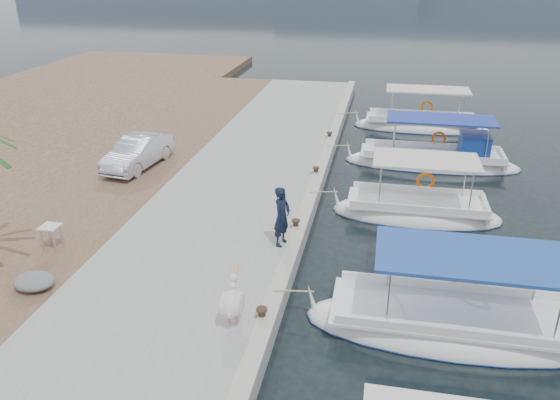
{
  "coord_description": "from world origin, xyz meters",
  "views": [
    {
      "loc": [
        2.2,
        -14.24,
        8.59
      ],
      "look_at": [
        -1.0,
        2.14,
        1.2
      ],
      "focal_mm": 35.0,
      "sensor_mm": 36.0,
      "label": 1
    }
  ],
  "objects_px": {
    "fishing_caique_c": "(416,213)",
    "pelican": "(232,302)",
    "fishing_caique_b": "(452,327)",
    "fisherman": "(282,216)",
    "fishing_caique_e": "(421,127)",
    "parked_car": "(138,152)",
    "fishing_caique_d": "(434,162)"
  },
  "relations": [
    {
      "from": "fishing_caique_d",
      "to": "fishing_caique_e",
      "type": "height_order",
      "value": "same"
    },
    {
      "from": "fishing_caique_c",
      "to": "pelican",
      "type": "xyz_separation_m",
      "value": [
        -4.64,
        -8.02,
        0.96
      ]
    },
    {
      "from": "pelican",
      "to": "fishing_caique_c",
      "type": "bearing_deg",
      "value": 59.96
    },
    {
      "from": "fisherman",
      "to": "fishing_caique_c",
      "type": "bearing_deg",
      "value": -28.6
    },
    {
      "from": "fishing_caique_e",
      "to": "pelican",
      "type": "bearing_deg",
      "value": -105.07
    },
    {
      "from": "parked_car",
      "to": "fishing_caique_c",
      "type": "bearing_deg",
      "value": -0.99
    },
    {
      "from": "fishing_caique_c",
      "to": "parked_car",
      "type": "xyz_separation_m",
      "value": [
        -11.48,
        1.69,
        1.02
      ]
    },
    {
      "from": "fisherman",
      "to": "parked_car",
      "type": "height_order",
      "value": "fisherman"
    },
    {
      "from": "fishing_caique_c",
      "to": "fishing_caique_e",
      "type": "relative_size",
      "value": 0.83
    },
    {
      "from": "fishing_caique_b",
      "to": "fisherman",
      "type": "height_order",
      "value": "fisherman"
    },
    {
      "from": "fishing_caique_c",
      "to": "parked_car",
      "type": "distance_m",
      "value": 11.65
    },
    {
      "from": "fishing_caique_e",
      "to": "parked_car",
      "type": "distance_m",
      "value": 15.59
    },
    {
      "from": "fishing_caique_b",
      "to": "parked_car",
      "type": "relative_size",
      "value": 1.9
    },
    {
      "from": "fishing_caique_e",
      "to": "parked_car",
      "type": "relative_size",
      "value": 1.87
    },
    {
      "from": "fishing_caique_e",
      "to": "fishing_caique_c",
      "type": "bearing_deg",
      "value": -93.06
    },
    {
      "from": "fishing_caique_b",
      "to": "fisherman",
      "type": "xyz_separation_m",
      "value": [
        -4.9,
        2.81,
        1.32
      ]
    },
    {
      "from": "pelican",
      "to": "fisherman",
      "type": "distance_m",
      "value": 4.16
    },
    {
      "from": "fisherman",
      "to": "parked_car",
      "type": "relative_size",
      "value": 0.48
    },
    {
      "from": "fishing_caique_b",
      "to": "fishing_caique_c",
      "type": "height_order",
      "value": "same"
    },
    {
      "from": "fishing_caique_d",
      "to": "fisherman",
      "type": "distance_m",
      "value": 10.86
    },
    {
      "from": "fishing_caique_c",
      "to": "fisherman",
      "type": "distance_m",
      "value": 5.89
    },
    {
      "from": "fisherman",
      "to": "fishing_caique_e",
      "type": "bearing_deg",
      "value": 1.26
    },
    {
      "from": "fishing_caique_c",
      "to": "fisherman",
      "type": "height_order",
      "value": "fisherman"
    },
    {
      "from": "fishing_caique_b",
      "to": "fishing_caique_e",
      "type": "xyz_separation_m",
      "value": [
        -0.06,
        18.19,
        0.0
      ]
    },
    {
      "from": "fishing_caique_c",
      "to": "fisherman",
      "type": "relative_size",
      "value": 3.21
    },
    {
      "from": "fishing_caique_d",
      "to": "parked_car",
      "type": "height_order",
      "value": "fishing_caique_d"
    },
    {
      "from": "fishing_caique_d",
      "to": "fishing_caique_e",
      "type": "xyz_separation_m",
      "value": [
        -0.34,
        5.91,
        -0.06
      ]
    },
    {
      "from": "fishing_caique_c",
      "to": "pelican",
      "type": "relative_size",
      "value": 4.14
    },
    {
      "from": "pelican",
      "to": "parked_car",
      "type": "distance_m",
      "value": 11.88
    },
    {
      "from": "fishing_caique_b",
      "to": "fishing_caique_c",
      "type": "distance_m",
      "value": 6.74
    },
    {
      "from": "fishing_caique_d",
      "to": "parked_car",
      "type": "distance_m",
      "value": 13.06
    },
    {
      "from": "fishing_caique_c",
      "to": "fishing_caique_e",
      "type": "bearing_deg",
      "value": 86.94
    }
  ]
}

